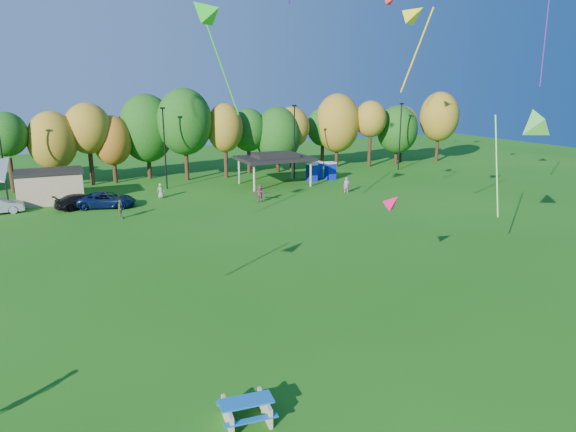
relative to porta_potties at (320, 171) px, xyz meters
name	(u,v)px	position (x,y,z in m)	size (l,w,h in m)	color
ground	(315,357)	(-20.48, -37.86, -1.10)	(160.00, 160.00, 0.00)	#19600F
tree_line	(129,133)	(-21.51, 7.65, 4.82)	(93.57, 10.55, 11.15)	black
lamp_posts	(165,146)	(-18.48, 2.14, 3.80)	(64.50, 0.25, 9.09)	black
utility_building	(50,186)	(-30.48, 0.14, 0.54)	(6.30, 4.30, 3.25)	tan
pavilion	(274,158)	(-6.48, -0.86, 2.13)	(8.20, 6.20, 3.77)	tan
porta_potties	(320,171)	(0.00, 0.00, 0.00)	(3.75, 2.28, 2.18)	#0D21AF
picnic_table	(246,409)	(-24.67, -40.72, -0.63)	(2.01, 1.72, 0.81)	tan
car_c	(107,200)	(-25.66, -4.65, -0.35)	(2.48, 5.38, 1.49)	#0A1941
car_d	(81,201)	(-27.88, -3.98, -0.39)	(1.97, 4.85, 1.41)	black
far_person_0	(260,194)	(-11.39, -8.57, -0.23)	(1.61, 0.51, 1.73)	#9A4064
far_person_1	(346,185)	(-1.14, -8.32, -0.24)	(0.62, 0.41, 1.71)	#C85EAD
far_person_2	(161,191)	(-20.08, -2.50, -0.32)	(0.76, 0.50, 1.56)	gray
far_person_5	(120,209)	(-25.00, -9.61, -0.24)	(1.00, 0.42, 1.71)	#686C42
kite_2	(535,120)	(-1.84, -32.17, 8.21)	(3.07, 4.61, 7.78)	#69E450
kite_4	(393,202)	(-13.40, -33.35, 4.22)	(1.44, 1.50, 1.19)	#E20C4B
kite_5	(415,15)	(-9.17, -28.85, 14.48)	(2.21, 3.17, 5.48)	yellow
kite_8	(202,11)	(-20.56, -22.58, 14.80)	(3.95, 3.74, 7.63)	#18B719
kite_13	(0,167)	(-31.65, -35.17, 7.58)	(2.05, 1.86, 3.51)	silver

